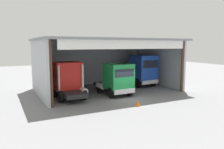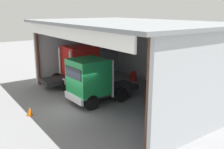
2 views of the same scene
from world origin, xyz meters
The scene contains 8 objects.
ground_plane centered at (0.00, 0.00, 0.00)m, with size 80.00×80.00×0.00m, color slate.
workshop_shed centered at (0.00, 5.35, 3.84)m, with size 14.86×9.62×5.60m.
truck_red_center_bay centered at (-4.78, 2.88, 1.79)m, with size 2.61×4.81×3.37m.
truck_green_yard_outside centered at (-0.27, 1.68, 1.65)m, with size 2.66×5.26×3.17m.
truck_blue_right_bay centered at (4.85, 4.67, 1.99)m, with size 2.90×4.93×3.74m.
oil_drum centered at (-2.92, 7.60, 0.43)m, with size 0.58×0.58×0.86m, color #B21E19.
tool_cart centered at (2.41, 7.61, 0.50)m, with size 0.90×0.60×1.00m, color #1E59A5.
traffic_cone centered at (-0.61, -2.70, 0.28)m, with size 0.36×0.36×0.56m, color orange.
Camera 2 is at (14.13, -6.86, 6.37)m, focal length 40.18 mm.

